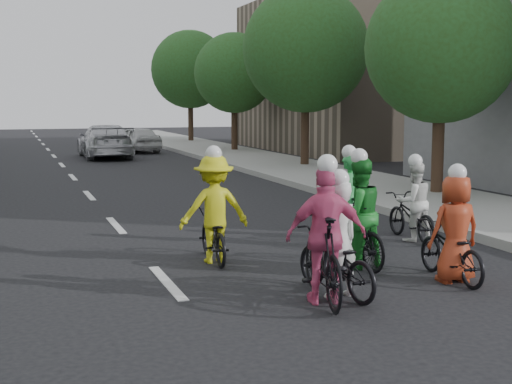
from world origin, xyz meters
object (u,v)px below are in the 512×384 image
cyclist_2 (324,248)px  cyclist_5 (357,223)px  cyclist_1 (336,255)px  follow_car_lead (105,141)px  cyclist_0 (213,218)px  cyclist_3 (453,241)px  follow_car_trail (137,139)px  cyclist_6 (347,212)px  cyclist_4 (412,210)px

cyclist_2 → cyclist_5: (1.28, 1.59, -0.00)m
cyclist_2 → cyclist_1: bearing=-129.2°
cyclist_1 → follow_car_lead: bearing=-100.1°
follow_car_lead → cyclist_0: bearing=87.0°
cyclist_3 → follow_car_lead: size_ratio=0.33×
cyclist_3 → follow_car_trail: cyclist_3 is taller
follow_car_lead → cyclist_3: bearing=94.0°
cyclist_0 → cyclist_2: 2.79m
cyclist_2 → cyclist_5: size_ratio=1.07×
cyclist_5 → follow_car_lead: 23.24m
follow_car_lead → cyclist_6: bearing=93.6°
cyclist_6 → follow_car_lead: 21.79m
cyclist_2 → follow_car_trail: cyclist_2 is taller
cyclist_0 → cyclist_5: bearing=153.9°
cyclist_1 → cyclist_2: bearing=30.1°
cyclist_4 → cyclist_0: bearing=8.8°
cyclist_4 → cyclist_5: cyclist_5 is taller
cyclist_1 → cyclist_6: 3.25m
cyclist_0 → follow_car_lead: bearing=-89.7°
cyclist_4 → cyclist_5: bearing=40.8°
cyclist_3 → cyclist_5: cyclist_5 is taller
cyclist_2 → cyclist_6: (1.85, 3.07, -0.08)m
cyclist_3 → cyclist_6: (-0.33, 2.70, 0.04)m
cyclist_1 → cyclist_4: cyclist_1 is taller
cyclist_0 → cyclist_3: size_ratio=1.10×
cyclist_2 → cyclist_4: (3.25, 3.19, -0.14)m
cyclist_1 → cyclist_6: size_ratio=0.98×
cyclist_2 → follow_car_lead: size_ratio=0.38×
cyclist_1 → follow_car_trail: 27.90m
cyclist_6 → follow_car_lead: cyclist_6 is taller
cyclist_1 → cyclist_5: (1.00, 1.36, 0.15)m
cyclist_2 → cyclist_3: cyclist_2 is taller
cyclist_0 → cyclist_1: (0.97, -2.47, -0.15)m
cyclist_5 → follow_car_lead: bearing=-93.3°
cyclist_3 → cyclist_5: size_ratio=0.92×
follow_car_lead → follow_car_trail: 3.82m
follow_car_trail → cyclist_4: bearing=82.6°
cyclist_1 → follow_car_trail: bearing=-104.2°
cyclist_4 → follow_car_lead: cyclist_4 is taller
cyclist_1 → cyclist_5: bearing=-136.1°
cyclist_0 → cyclist_4: 3.98m
cyclist_1 → cyclist_5: cyclist_5 is taller
cyclist_2 → cyclist_6: cyclist_2 is taller
cyclist_4 → cyclist_6: (-1.40, -0.12, 0.06)m
follow_car_lead → cyclist_1: bearing=89.5°
cyclist_3 → cyclist_6: 2.72m
cyclist_2 → follow_car_trail: bearing=-84.1°
follow_car_lead → follow_car_trail: (2.04, 3.22, -0.11)m
cyclist_5 → follow_car_lead: (-0.82, 23.23, 0.06)m
cyclist_0 → follow_car_lead: size_ratio=0.36×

